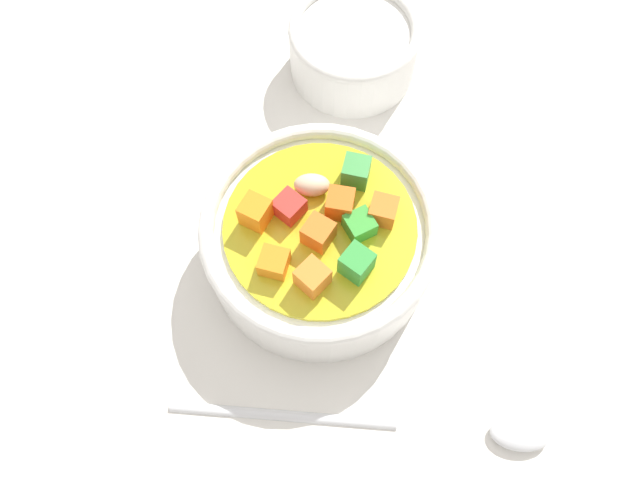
# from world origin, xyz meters

# --- Properties ---
(ground_plane) EXTENTS (1.40, 1.40, 0.02)m
(ground_plane) POSITION_xyz_m (0.00, 0.00, -0.01)
(ground_plane) COLOR silver
(soup_bowl_main) EXTENTS (0.16, 0.16, 0.07)m
(soup_bowl_main) POSITION_xyz_m (-0.00, 0.00, 0.03)
(soup_bowl_main) COLOR white
(soup_bowl_main) RESTS_ON ground_plane
(spoon) EXTENTS (0.24, 0.02, 0.01)m
(spoon) POSITION_xyz_m (-0.07, 0.11, 0.00)
(spoon) COLOR silver
(spoon) RESTS_ON ground_plane
(side_bowl_small) EXTENTS (0.10, 0.10, 0.05)m
(side_bowl_small) POSITION_xyz_m (-0.01, -0.17, 0.03)
(side_bowl_small) COLOR white
(side_bowl_small) RESTS_ON ground_plane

